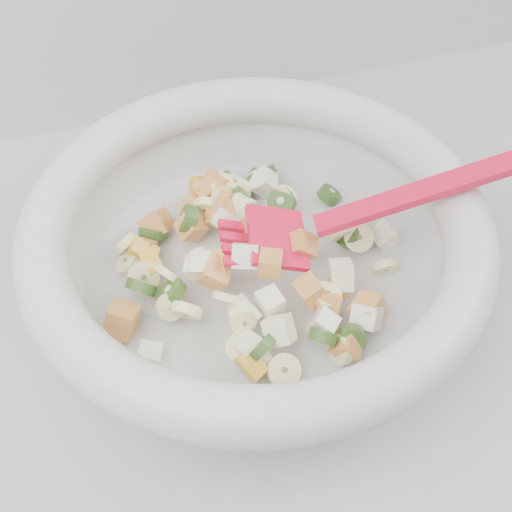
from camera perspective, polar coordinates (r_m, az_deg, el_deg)
name	(u,v)px	position (r m, az deg, el deg)	size (l,w,h in m)	color
mixing_bowl	(256,247)	(0.61, 0.00, 0.76)	(0.44, 0.39, 0.14)	silver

